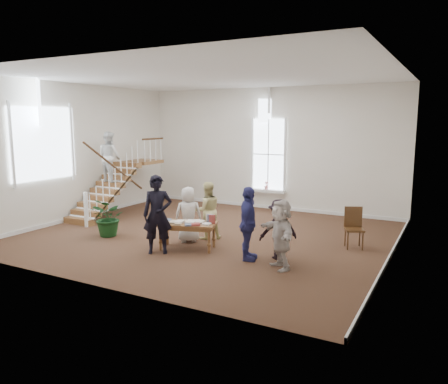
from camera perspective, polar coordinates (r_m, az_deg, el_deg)
The scene contains 12 objects.
ground at distance 12.77m, azimuth -2.02°, elevation -5.63°, with size 10.00×10.00×0.00m, color #43251A.
room_shell at distance 16.53m, azimuth 5.66°, elevation -0.81°, with size 10.49×10.00×10.00m.
staircase at distance 15.64m, azimuth -14.53°, elevation 2.88°, with size 1.10×4.10×2.92m.
library_table at distance 11.30m, azimuth -4.76°, elevation -4.40°, with size 1.63×1.13×0.76m.
police_officer at distance 10.96m, azimuth -8.68°, elevation -2.93°, with size 0.72×0.47×1.97m, color black.
elderly_woman at distance 11.95m, azimuth -4.67°, elevation -2.93°, with size 0.74×0.48×1.52m, color silver.
person_yellow at distance 12.21m, azimuth -2.21°, elevation -2.43°, with size 0.79×0.61×1.62m, color #DBCF89.
woman_cluster_a at distance 10.34m, azimuth 3.15°, elevation -4.16°, with size 1.04×0.43×1.77m, color navy.
woman_cluster_b at distance 10.55m, azimuth 7.15°, elevation -4.85°, with size 0.93×0.54×1.44m, color black.
woman_cluster_c at distance 9.84m, azimuth 7.42°, elevation -5.49°, with size 1.46×0.47×1.58m, color beige.
floor_plant at distance 12.92m, azimuth -14.76°, elevation -3.23°, with size 0.99×0.86×1.11m, color #123815.
side_chair at distance 11.92m, azimuth 16.59°, elevation -4.13°, with size 0.60×0.60×1.06m.
Camera 1 is at (6.23, -10.65, 3.28)m, focal length 35.00 mm.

